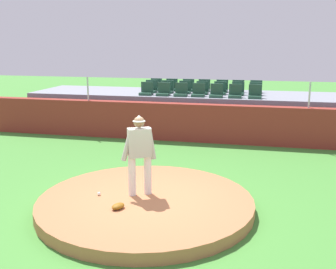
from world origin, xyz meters
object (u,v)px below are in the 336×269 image
at_px(stadium_chair_13, 255,91).
at_px(stadium_chair_19, 238,89).
at_px(stadium_chair_7, 151,89).
at_px(stadium_chair_16, 188,87).
at_px(stadium_chair_14, 156,87).
at_px(stadium_chair_0, 147,91).
at_px(pitcher, 140,149).
at_px(stadium_chair_5, 235,93).
at_px(stadium_chair_8, 167,89).
at_px(stadium_chair_11, 220,90).
at_px(stadium_chair_15, 171,87).
at_px(stadium_chair_2, 181,92).
at_px(stadium_chair_6, 255,94).
at_px(stadium_chair_20, 256,89).
at_px(stadium_chair_18, 222,88).
at_px(stadium_chair_17, 204,88).
at_px(stadium_chair_9, 185,89).
at_px(baseball, 99,194).
at_px(fielding_glove, 118,206).
at_px(stadium_chair_1, 164,91).
at_px(stadium_chair_3, 198,92).
at_px(stadium_chair_4, 216,93).
at_px(stadium_chair_10, 202,90).

distance_m(stadium_chair_13, stadium_chair_19, 1.06).
distance_m(stadium_chair_7, stadium_chair_16, 1.61).
bearing_deg(stadium_chair_14, stadium_chair_0, 91.17).
height_order(pitcher, stadium_chair_7, pitcher).
relative_size(stadium_chair_5, stadium_chair_8, 1.00).
height_order(stadium_chair_13, stadium_chair_14, same).
bearing_deg(stadium_chair_11, stadium_chair_7, -0.30).
distance_m(stadium_chair_15, stadium_chair_19, 2.80).
relative_size(stadium_chair_2, stadium_chair_6, 1.00).
distance_m(stadium_chair_13, stadium_chair_20, 0.83).
xyz_separation_m(stadium_chair_18, stadium_chair_20, (1.39, 0.04, 0.00)).
xyz_separation_m(stadium_chair_18, stadium_chair_19, (0.66, -0.00, 0.00)).
xyz_separation_m(stadium_chair_5, stadium_chair_15, (-2.79, 1.62, 0.00)).
bearing_deg(stadium_chair_5, stadium_chair_15, -30.14).
bearing_deg(stadium_chair_17, stadium_chair_9, 49.56).
bearing_deg(baseball, stadium_chair_13, 69.45).
bearing_deg(stadium_chair_11, stadium_chair_5, 127.57).
distance_m(stadium_chair_2, stadium_chair_7, 1.66).
bearing_deg(stadium_chair_9, stadium_chair_13, 179.92).
height_order(stadium_chair_6, stadium_chair_16, same).
bearing_deg(stadium_chair_15, stadium_chair_11, 160.10).
height_order(stadium_chair_11, stadium_chair_14, same).
bearing_deg(stadium_chair_13, stadium_chair_9, -0.08).
relative_size(fielding_glove, stadium_chair_20, 0.60).
bearing_deg(stadium_chair_1, stadium_chair_2, 179.90).
height_order(stadium_chair_13, stadium_chair_20, same).
bearing_deg(stadium_chair_8, stadium_chair_15, -90.22).
bearing_deg(stadium_chair_11, stadium_chair_17, -46.92).
bearing_deg(stadium_chair_3, stadium_chair_18, -115.19).
relative_size(stadium_chair_1, stadium_chair_20, 1.00).
relative_size(stadium_chair_8, stadium_chair_13, 1.00).
xyz_separation_m(pitcher, stadium_chair_4, (0.85, 7.23, 0.33)).
xyz_separation_m(stadium_chair_1, stadium_chair_3, (1.36, 0.03, 0.00)).
xyz_separation_m(stadium_chair_6, stadium_chair_11, (-1.38, 0.84, 0.00)).
relative_size(stadium_chair_0, stadium_chair_11, 1.00).
bearing_deg(stadium_chair_14, stadium_chair_19, -179.87).
xyz_separation_m(stadium_chair_5, stadium_chair_6, (0.73, 0.01, 0.00)).
relative_size(stadium_chair_3, stadium_chair_4, 1.00).
bearing_deg(stadium_chair_3, stadium_chair_14, -37.17).
bearing_deg(pitcher, baseball, 170.08).
height_order(stadium_chair_2, stadium_chair_14, same).
bearing_deg(stadium_chair_8, stadium_chair_0, 51.21).
distance_m(stadium_chair_1, stadium_chair_2, 0.69).
bearing_deg(stadium_chair_4, stadium_chair_0, -0.86).
bearing_deg(stadium_chair_17, stadium_chair_20, -179.19).
distance_m(stadium_chair_8, stadium_chair_10, 1.43).
bearing_deg(stadium_chair_16, stadium_chair_20, -179.01).
bearing_deg(stadium_chair_2, stadium_chair_16, -89.54).
bearing_deg(stadium_chair_4, stadium_chair_8, -22.23).
distance_m(stadium_chair_16, stadium_chair_19, 2.09).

